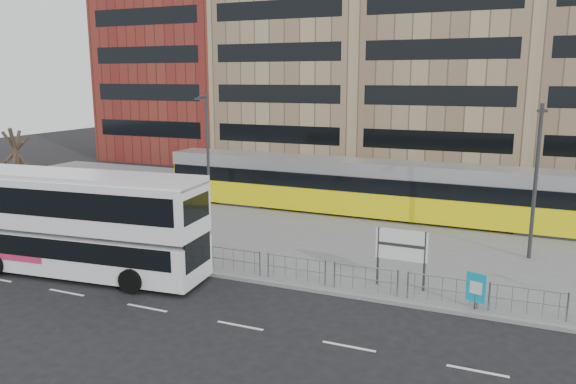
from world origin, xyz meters
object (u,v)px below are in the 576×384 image
at_px(double_decker_bus, 80,220).
at_px(traffic_light_west, 86,203).
at_px(lamp_post_west, 207,150).
at_px(lamp_post_east, 536,175).
at_px(ad_panel, 476,288).
at_px(station_sign, 401,248).
at_px(pedestrian, 120,209).
at_px(bare_tree, 13,126).
at_px(tram, 381,189).

height_order(double_decker_bus, traffic_light_west, double_decker_bus).
distance_m(double_decker_bus, lamp_post_west, 10.94).
xyz_separation_m(double_decker_bus, lamp_post_east, (18.31, 9.69, 1.71)).
relative_size(ad_panel, traffic_light_west, 0.46).
relative_size(station_sign, ad_panel, 1.73).
xyz_separation_m(double_decker_bus, traffic_light_west, (-3.42, 4.10, -0.34)).
bearing_deg(traffic_light_west, pedestrian, 116.40).
bearing_deg(ad_panel, station_sign, 178.39).
bearing_deg(pedestrian, lamp_post_east, -103.92).
relative_size(station_sign, bare_tree, 0.32).
bearing_deg(pedestrian, lamp_post_west, -68.40).
xyz_separation_m(station_sign, ad_panel, (3.04, -1.15, -0.87)).
relative_size(double_decker_bus, ad_panel, 8.22).
xyz_separation_m(tram, ad_panel, (6.72, -12.77, -0.89)).
bearing_deg(tram, lamp_post_west, -154.95).
relative_size(station_sign, lamp_post_west, 0.32).
height_order(ad_panel, pedestrian, pedestrian).
distance_m(pedestrian, lamp_post_west, 6.21).
xyz_separation_m(ad_panel, traffic_light_west, (-19.89, 1.70, 1.15)).
bearing_deg(traffic_light_west, bare_tree, 172.34).
bearing_deg(ad_panel, traffic_light_west, -165.73).
distance_m(tram, ad_panel, 14.46).
bearing_deg(station_sign, double_decker_bus, -164.45).
height_order(ad_panel, traffic_light_west, traffic_light_west).
distance_m(tram, lamp_post_east, 10.43).
bearing_deg(station_sign, pedestrian, 168.67).
bearing_deg(lamp_post_west, double_decker_bus, -90.23).
xyz_separation_m(double_decker_bus, bare_tree, (-13.86, 9.04, 2.99)).
height_order(double_decker_bus, pedestrian, double_decker_bus).
bearing_deg(lamp_post_east, double_decker_bus, -152.11).
relative_size(tram, bare_tree, 3.84).
height_order(lamp_post_west, bare_tree, bare_tree).
height_order(station_sign, bare_tree, bare_tree).
distance_m(station_sign, bare_tree, 28.07).
height_order(tram, station_sign, tram).
height_order(ad_panel, lamp_post_west, lamp_post_west).
xyz_separation_m(ad_panel, lamp_post_west, (-16.42, 8.38, 3.32)).
height_order(station_sign, pedestrian, station_sign).
xyz_separation_m(station_sign, lamp_post_west, (-13.39, 7.23, 2.46)).
relative_size(double_decker_bus, tram, 0.40).
xyz_separation_m(lamp_post_east, bare_tree, (-32.17, -0.65, 1.28)).
relative_size(pedestrian, traffic_light_west, 0.58).
bearing_deg(station_sign, tram, 108.35).
distance_m(tram, station_sign, 12.19).
xyz_separation_m(double_decker_bus, pedestrian, (-3.90, 7.26, -1.42)).
bearing_deg(bare_tree, tram, 14.56).
bearing_deg(ad_panel, pedestrian, -174.26).
bearing_deg(tram, double_decker_bus, -122.00).
bearing_deg(traffic_light_west, double_decker_bus, -32.49).
bearing_deg(traffic_light_west, lamp_post_east, 32.11).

